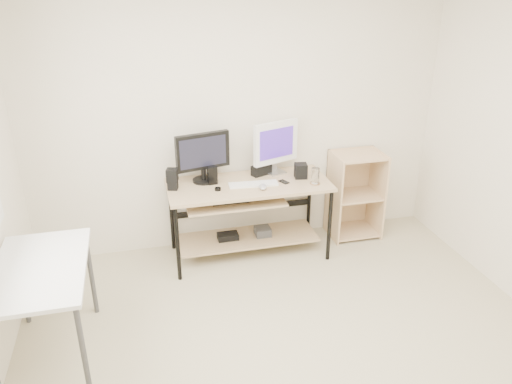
{
  "coord_description": "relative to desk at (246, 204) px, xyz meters",
  "views": [
    {
      "loc": [
        -0.97,
        -2.49,
        2.55
      ],
      "look_at": [
        -0.02,
        1.3,
        0.82
      ],
      "focal_mm": 35.0,
      "sensor_mm": 36.0,
      "label": 1
    }
  ],
  "objects": [
    {
      "name": "shelf_unit",
      "position": [
        1.18,
        0.16,
        -0.09
      ],
      "size": [
        0.5,
        0.4,
        0.9
      ],
      "color": "beige",
      "rests_on": "ground"
    },
    {
      "name": "keyboard",
      "position": [
        0.06,
        -0.05,
        0.22
      ],
      "size": [
        0.46,
        0.16,
        0.02
      ],
      "primitive_type": "cube",
      "rotation": [
        0.0,
        0.0,
        -0.07
      ],
      "color": "white",
      "rests_on": "desk"
    },
    {
      "name": "black_monitor",
      "position": [
        -0.37,
        0.14,
        0.48
      ],
      "size": [
        0.51,
        0.21,
        0.47
      ],
      "rotation": [
        0.0,
        0.0,
        0.23
      ],
      "color": "black",
      "rests_on": "desk"
    },
    {
      "name": "smartphone",
      "position": [
        0.35,
        -0.06,
        0.22
      ],
      "size": [
        0.09,
        0.11,
        0.01
      ],
      "primitive_type": "cube",
      "rotation": [
        0.0,
        0.0,
        0.42
      ],
      "color": "black",
      "rests_on": "desk"
    },
    {
      "name": "mouse",
      "position": [
        0.12,
        -0.16,
        0.23
      ],
      "size": [
        0.09,
        0.12,
        0.04
      ],
      "primitive_type": "ellipsoid",
      "rotation": [
        0.0,
        0.0,
        -0.16
      ],
      "color": "#BCBCC1",
      "rests_on": "desk"
    },
    {
      "name": "speaker_left",
      "position": [
        -0.67,
        0.03,
        0.31
      ],
      "size": [
        0.12,
        0.12,
        0.19
      ],
      "rotation": [
        0.0,
        0.0,
        -0.27
      ],
      "color": "black",
      "rests_on": "desk"
    },
    {
      "name": "coaster",
      "position": [
        0.62,
        -0.16,
        0.21
      ],
      "size": [
        0.1,
        0.1,
        0.01
      ],
      "primitive_type": "cylinder",
      "rotation": [
        0.0,
        0.0,
        -0.11
      ],
      "color": "#926842",
      "rests_on": "desk"
    },
    {
      "name": "desk",
      "position": [
        0.0,
        0.0,
        0.0
      ],
      "size": [
        1.5,
        0.65,
        0.75
      ],
      "color": "tan",
      "rests_on": "ground"
    },
    {
      "name": "side_table",
      "position": [
        -1.65,
        -1.06,
        0.13
      ],
      "size": [
        0.6,
        1.0,
        0.75
      ],
      "color": "white",
      "rests_on": "ground"
    },
    {
      "name": "drinking_glass",
      "position": [
        0.62,
        -0.16,
        0.29
      ],
      "size": [
        0.08,
        0.08,
        0.15
      ],
      "primitive_type": "cylinder",
      "rotation": [
        0.0,
        0.0,
        -0.11
      ],
      "color": "white",
      "rests_on": "coaster"
    },
    {
      "name": "audio_controller",
      "position": [
        -0.3,
        0.06,
        0.3
      ],
      "size": [
        0.09,
        0.06,
        0.17
      ],
      "primitive_type": "cube",
      "rotation": [
        0.0,
        0.0,
        0.11
      ],
      "color": "black",
      "rests_on": "desk"
    },
    {
      "name": "room",
      "position": [
        -0.11,
        -1.62,
        0.78
      ],
      "size": [
        4.01,
        4.01,
        2.62
      ],
      "color": "#C2B695",
      "rests_on": "ground"
    },
    {
      "name": "speaker_right",
      "position": [
        0.54,
        0.01,
        0.28
      ],
      "size": [
        0.13,
        0.13,
        0.14
      ],
      "primitive_type": "cube",
      "rotation": [
        0.0,
        0.0,
        -0.15
      ],
      "color": "black",
      "rests_on": "desk"
    },
    {
      "name": "volume_puck",
      "position": [
        -0.28,
        -0.09,
        0.22
      ],
      "size": [
        0.07,
        0.07,
        0.02
      ],
      "primitive_type": "cylinder",
      "rotation": [
        0.0,
        0.0,
        -0.27
      ],
      "color": "black",
      "rests_on": "desk"
    },
    {
      "name": "center_speaker",
      "position": [
        0.19,
        0.17,
        0.26
      ],
      "size": [
        0.21,
        0.16,
        0.1
      ],
      "primitive_type": "cube",
      "rotation": [
        0.0,
        0.0,
        0.4
      ],
      "color": "black",
      "rests_on": "desk"
    },
    {
      "name": "white_imac",
      "position": [
        0.34,
        0.18,
        0.51
      ],
      "size": [
        0.47,
        0.2,
        0.51
      ],
      "rotation": [
        0.0,
        0.0,
        0.34
      ],
      "color": "silver",
      "rests_on": "desk"
    }
  ]
}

